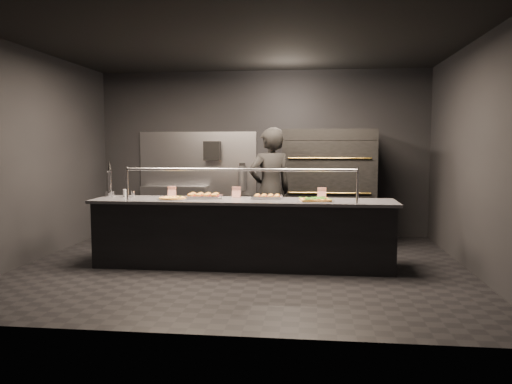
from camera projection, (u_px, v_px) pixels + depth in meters
room at (241, 157)px, 6.74m from camera, size 6.04×6.00×3.00m
service_counter at (243, 233)px, 6.79m from camera, size 4.10×0.78×1.37m
pizza_oven at (328, 186)px, 8.48m from camera, size 1.50×1.23×1.91m
prep_shelf at (175, 210)px, 9.26m from camera, size 1.20×0.35×0.90m
towel_dispenser at (212, 151)px, 9.15m from camera, size 0.30×0.20×0.35m
fire_extinguisher at (242, 178)px, 9.14m from camera, size 0.14×0.14×0.51m
beer_tap at (110, 186)px, 7.15m from camera, size 0.13×0.19×0.51m
round_pizza at (172, 198)px, 6.75m from camera, size 0.41×0.41×0.03m
slider_tray_a at (203, 196)px, 6.92m from camera, size 0.56×0.47×0.08m
slider_tray_b at (267, 197)px, 6.85m from camera, size 0.43×0.33×0.06m
square_pizza at (315, 200)px, 6.52m from camera, size 0.48×0.48×0.05m
condiment_jar at (128, 193)px, 7.07m from camera, size 0.17×0.07×0.11m
tent_cards at (242, 192)px, 7.02m from camera, size 2.25×0.04×0.15m
trash_bin at (237, 217)px, 9.04m from camera, size 0.43×0.43×0.72m
worker at (270, 190)px, 7.65m from camera, size 0.84×0.74×1.92m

